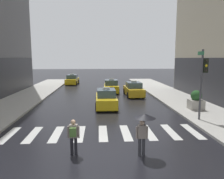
# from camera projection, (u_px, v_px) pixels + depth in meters

# --- Properties ---
(ground_plane) EXTENTS (160.00, 160.00, 0.00)m
(ground_plane) POSITION_uv_depth(u_px,v_px,m) (104.00, 156.00, 9.85)
(ground_plane) COLOR black
(crosswalk_markings) EXTENTS (11.30, 2.80, 0.01)m
(crosswalk_markings) POSITION_uv_depth(u_px,v_px,m) (103.00, 133.00, 12.81)
(crosswalk_markings) COLOR silver
(crosswalk_markings) RESTS_ON ground
(traffic_light_pole) EXTENTS (0.44, 0.84, 4.80)m
(traffic_light_pole) POSITION_uv_depth(u_px,v_px,m) (203.00, 75.00, 14.71)
(traffic_light_pole) COLOR #47474C
(traffic_light_pole) RESTS_ON curb_right
(taxi_lead) EXTENTS (1.93, 4.54, 1.80)m
(taxi_lead) POSITION_uv_depth(u_px,v_px,m) (106.00, 99.00, 19.64)
(taxi_lead) COLOR yellow
(taxi_lead) RESTS_ON ground
(taxi_second) EXTENTS (2.03, 4.59, 1.80)m
(taxi_second) POSITION_uv_depth(u_px,v_px,m) (134.00, 90.00, 25.44)
(taxi_second) COLOR gold
(taxi_second) RESTS_ON ground
(taxi_third) EXTENTS (2.08, 4.61, 1.80)m
(taxi_third) POSITION_uv_depth(u_px,v_px,m) (111.00, 87.00, 28.20)
(taxi_third) COLOR yellow
(taxi_third) RESTS_ON ground
(taxi_fourth) EXTENTS (2.04, 4.59, 1.80)m
(taxi_fourth) POSITION_uv_depth(u_px,v_px,m) (72.00, 80.00, 36.72)
(taxi_fourth) COLOR yellow
(taxi_fourth) RESTS_ON ground
(pedestrian_with_umbrella) EXTENTS (0.96, 0.96, 1.94)m
(pedestrian_with_umbrella) POSITION_uv_depth(u_px,v_px,m) (144.00, 123.00, 9.67)
(pedestrian_with_umbrella) COLOR #333338
(pedestrian_with_umbrella) RESTS_ON ground
(pedestrian_with_backpack) EXTENTS (0.55, 0.43, 1.65)m
(pedestrian_with_backpack) POSITION_uv_depth(u_px,v_px,m) (73.00, 134.00, 9.78)
(pedestrian_with_backpack) COLOR black
(pedestrian_with_backpack) RESTS_ON ground
(planter_near_corner) EXTENTS (1.10, 1.10, 1.60)m
(planter_near_corner) POSITION_uv_depth(u_px,v_px,m) (196.00, 101.00, 18.04)
(planter_near_corner) COLOR #A8A399
(planter_near_corner) RESTS_ON curb_right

